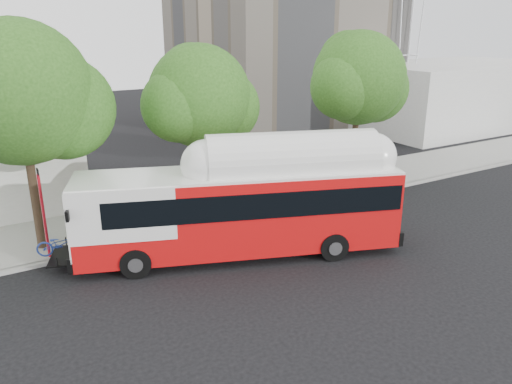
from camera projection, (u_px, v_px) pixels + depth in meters
ground at (282, 251)px, 21.78m from camera, size 120.00×120.00×0.00m
sidewalk at (216, 206)px, 27.06m from camera, size 60.00×5.00×0.15m
curb_strip at (239, 221)px, 24.94m from camera, size 60.00×0.30×0.15m
red_curb_segment at (184, 233)px, 23.49m from camera, size 10.00×0.32×0.16m
street_tree_left at (33, 98)px, 20.09m from camera, size 6.67×5.80×9.74m
street_tree_mid at (206, 99)px, 24.56m from camera, size 5.75×5.00×8.62m
street_tree_right at (363, 81)px, 29.14m from camera, size 6.21×5.40×9.18m
horizon_block at (449, 94)px, 48.39m from camera, size 20.00×12.00×6.00m
transit_bus at (242, 211)px, 20.94m from camera, size 14.29×7.21×4.23m
signal_pole at (44, 215)px, 20.35m from camera, size 0.11×0.38×3.98m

